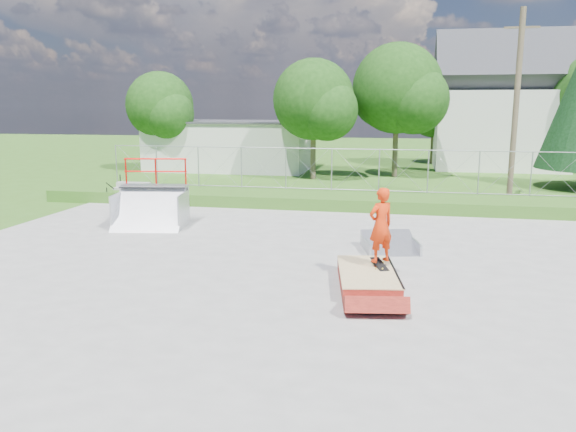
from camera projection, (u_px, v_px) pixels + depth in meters
name	position (u px, v px, depth m)	size (l,w,h in m)	color
ground	(278.00, 271.00, 14.09)	(120.00, 120.00, 0.00)	#37621C
concrete_pad	(278.00, 270.00, 14.09)	(20.00, 16.00, 0.04)	gray
grass_berm	(328.00, 200.00, 23.18)	(24.00, 3.00, 0.50)	#37621C
grind_box	(367.00, 279.00, 12.80)	(1.66, 2.79, 0.39)	maroon
quarter_pipe	(149.00, 195.00, 18.79)	(2.28, 1.93, 2.28)	#B0B2B8
flat_bank_ramp	(390.00, 244.00, 15.91)	(1.45, 1.55, 0.45)	#B0B2B8
skateboard	(380.00, 265.00, 13.08)	(0.22, 0.80, 0.02)	black
skater	(381.00, 228.00, 12.91)	(0.63, 0.42, 1.74)	red
concrete_stairs	(129.00, 193.00, 24.05)	(1.50, 1.60, 0.80)	gray
chain_link_fence	(332.00, 169.00, 23.91)	(20.00, 0.06, 1.80)	#94979C
utility_building_flat	(232.00, 146.00, 36.52)	(10.00, 6.00, 3.00)	silver
gable_house	(499.00, 109.00, 36.57)	(8.40, 6.08, 8.94)	silver
utility_pole	(516.00, 107.00, 23.38)	(0.24, 0.24, 8.00)	brown
tree_left_near	(318.00, 103.00, 30.76)	(4.76, 4.48, 6.65)	brown
tree_center	(402.00, 92.00, 31.65)	(5.44, 5.12, 7.60)	brown
tree_left_far	(162.00, 108.00, 34.73)	(4.42, 4.16, 6.18)	brown
tree_back_mid	(438.00, 112.00, 39.14)	(4.08, 3.84, 5.70)	brown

